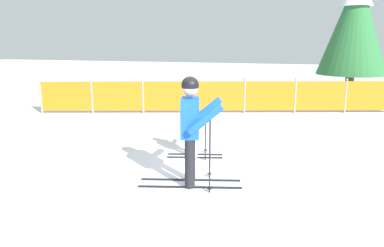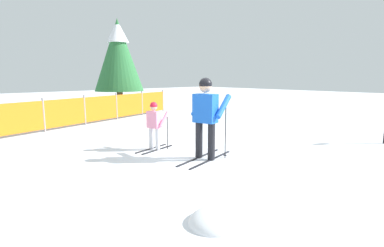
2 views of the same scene
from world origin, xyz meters
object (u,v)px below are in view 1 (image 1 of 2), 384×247
Objects in this scene: safety_fence at (219,96)px; conifer_far at (355,22)px; skier_adult at (192,121)px; skier_child at (196,123)px.

safety_fence is 2.32× the size of conifer_far.
skier_adult reaches higher than safety_fence.
conifer_far is (3.79, 8.17, 2.17)m from skier_child.
safety_fence is at bearing 82.76° from skier_child.
skier_child is at bearing -84.67° from safety_fence.
conifer_far reaches higher than skier_adult.
conifer_far is at bearing 52.57° from skier_child.
skier_adult is 5.92m from safety_fence.
skier_adult is at bearing -90.46° from skier_child.
safety_fence is (-0.41, 4.45, -0.13)m from skier_child.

